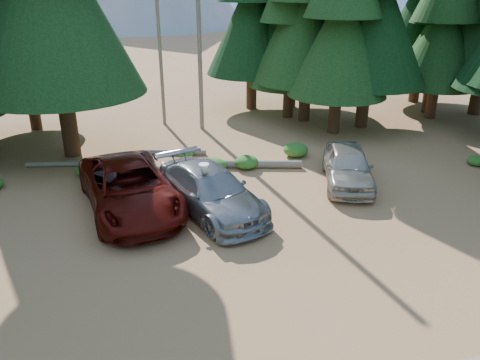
{
  "coord_description": "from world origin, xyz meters",
  "views": [
    {
      "loc": [
        -3.69,
        -11.37,
        7.99
      ],
      "look_at": [
        0.28,
        3.8,
        1.25
      ],
      "focal_mm": 35.0,
      "sensor_mm": 36.0,
      "label": 1
    }
  ],
  "objects_px": {
    "silver_minivan_center": "(211,191)",
    "frisbee_player": "(205,187)",
    "log_left": "(65,164)",
    "log_right": "(241,164)",
    "silver_minivan_right": "(348,166)",
    "log_mid": "(175,152)",
    "red_pickup": "(129,188)"
  },
  "relations": [
    {
      "from": "silver_minivan_center",
      "to": "frisbee_player",
      "type": "xyz_separation_m",
      "value": [
        -0.23,
        -0.1,
        0.23
      ]
    },
    {
      "from": "log_left",
      "to": "log_right",
      "type": "height_order",
      "value": "log_right"
    },
    {
      "from": "silver_minivan_right",
      "to": "log_right",
      "type": "distance_m",
      "value": 4.86
    },
    {
      "from": "log_mid",
      "to": "silver_minivan_center",
      "type": "bearing_deg",
      "value": -69.58
    },
    {
      "from": "red_pickup",
      "to": "silver_minivan_center",
      "type": "relative_size",
      "value": 1.14
    },
    {
      "from": "log_right",
      "to": "log_left",
      "type": "bearing_deg",
      "value": 179.61
    },
    {
      "from": "log_mid",
      "to": "log_right",
      "type": "height_order",
      "value": "log_right"
    },
    {
      "from": "frisbee_player",
      "to": "log_mid",
      "type": "height_order",
      "value": "frisbee_player"
    },
    {
      "from": "log_mid",
      "to": "frisbee_player",
      "type": "bearing_deg",
      "value": -71.68
    },
    {
      "from": "silver_minivan_right",
      "to": "silver_minivan_center",
      "type": "bearing_deg",
      "value": -149.71
    },
    {
      "from": "silver_minivan_right",
      "to": "log_mid",
      "type": "distance_m",
      "value": 8.54
    },
    {
      "from": "log_mid",
      "to": "log_right",
      "type": "distance_m",
      "value": 3.71
    },
    {
      "from": "silver_minivan_center",
      "to": "log_mid",
      "type": "distance_m",
      "value": 6.52
    },
    {
      "from": "log_left",
      "to": "frisbee_player",
      "type": "bearing_deg",
      "value": -37.26
    },
    {
      "from": "silver_minivan_center",
      "to": "log_right",
      "type": "xyz_separation_m",
      "value": [
        2.21,
        3.96,
        -0.65
      ]
    },
    {
      "from": "silver_minivan_right",
      "to": "frisbee_player",
      "type": "xyz_separation_m",
      "value": [
        -6.31,
        -1.19,
        0.26
      ]
    },
    {
      "from": "red_pickup",
      "to": "log_left",
      "type": "relative_size",
      "value": 1.82
    },
    {
      "from": "log_right",
      "to": "frisbee_player",
      "type": "bearing_deg",
      "value": -105.68
    },
    {
      "from": "log_right",
      "to": "silver_minivan_right",
      "type": "bearing_deg",
      "value": -21.2
    },
    {
      "from": "silver_minivan_right",
      "to": "log_mid",
      "type": "xyz_separation_m",
      "value": [
        -6.6,
        5.38,
        -0.67
      ]
    },
    {
      "from": "red_pickup",
      "to": "log_right",
      "type": "height_order",
      "value": "red_pickup"
    },
    {
      "from": "red_pickup",
      "to": "silver_minivan_center",
      "type": "distance_m",
      "value": 3.03
    },
    {
      "from": "silver_minivan_center",
      "to": "log_left",
      "type": "bearing_deg",
      "value": 113.91
    },
    {
      "from": "log_mid",
      "to": "log_left",
      "type": "bearing_deg",
      "value": -160.81
    },
    {
      "from": "silver_minivan_right",
      "to": "log_left",
      "type": "distance_m",
      "value": 12.8
    },
    {
      "from": "silver_minivan_right",
      "to": "log_right",
      "type": "bearing_deg",
      "value": 163.64
    },
    {
      "from": "log_left",
      "to": "silver_minivan_center",
      "type": "bearing_deg",
      "value": -35.58
    },
    {
      "from": "silver_minivan_center",
      "to": "log_right",
      "type": "bearing_deg",
      "value": 42.29
    },
    {
      "from": "silver_minivan_center",
      "to": "log_mid",
      "type": "relative_size",
      "value": 1.86
    },
    {
      "from": "log_left",
      "to": "log_right",
      "type": "relative_size",
      "value": 0.65
    },
    {
      "from": "silver_minivan_right",
      "to": "log_left",
      "type": "bearing_deg",
      "value": 176.74
    },
    {
      "from": "silver_minivan_center",
      "to": "log_left",
      "type": "distance_m",
      "value": 8.39
    }
  ]
}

